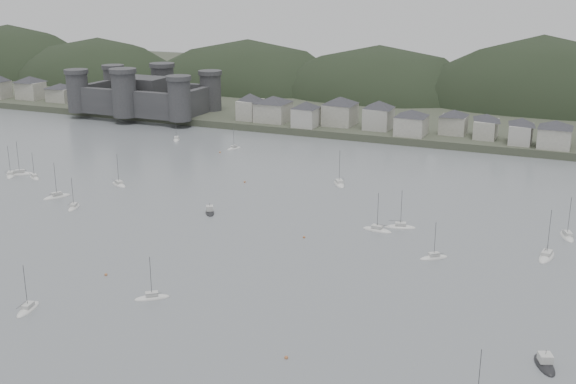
% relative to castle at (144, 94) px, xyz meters
% --- Properties ---
extents(ground, '(900.00, 900.00, 0.00)m').
position_rel_castle_xyz_m(ground, '(120.00, -179.80, -10.96)').
color(ground, slate).
rests_on(ground, ground).
extents(far_shore_land, '(900.00, 250.00, 3.00)m').
position_rel_castle_xyz_m(far_shore_land, '(120.00, 115.20, -9.46)').
color(far_shore_land, '#383D2D').
rests_on(far_shore_land, ground).
extents(forested_ridge, '(851.55, 103.94, 102.57)m').
position_rel_castle_xyz_m(forested_ridge, '(124.83, 89.60, -22.25)').
color(forested_ridge, black).
rests_on(forested_ridge, ground).
extents(castle, '(66.00, 43.00, 20.00)m').
position_rel_castle_xyz_m(castle, '(0.00, 0.00, 0.00)').
color(castle, '#363639').
rests_on(castle, far_shore_land).
extents(waterfront_town, '(451.48, 28.46, 12.92)m').
position_rel_castle_xyz_m(waterfront_town, '(170.59, 3.54, -2.30)').
color(waterfront_town, '#98968B').
rests_on(waterfront_town, far_shore_land).
extents(moored_fleet, '(241.09, 170.99, 12.97)m').
position_rel_castle_xyz_m(moored_fleet, '(112.61, -126.21, -10.79)').
color(moored_fleet, silver).
rests_on(moored_fleet, ground).
extents(motor_launch_near, '(5.57, 8.35, 3.88)m').
position_rel_castle_xyz_m(motor_launch_near, '(194.60, -164.55, -10.67)').
color(motor_launch_near, black).
rests_on(motor_launch_near, ground).
extents(motor_launch_far, '(5.76, 7.12, 3.66)m').
position_rel_castle_xyz_m(motor_launch_far, '(99.87, -114.56, -10.66)').
color(motor_launch_far, black).
rests_on(motor_launch_far, ground).
extents(mooring_buoys, '(177.11, 131.62, 0.70)m').
position_rel_castle_xyz_m(mooring_buoys, '(114.17, -126.82, -10.81)').
color(mooring_buoys, '#AE663A').
rests_on(mooring_buoys, ground).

